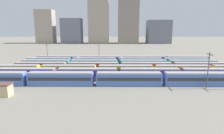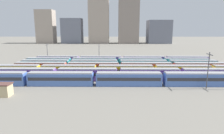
# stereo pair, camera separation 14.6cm
# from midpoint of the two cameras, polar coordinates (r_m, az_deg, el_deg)

# --- Properties ---
(ground_plane) EXTENTS (600.00, 600.00, 0.00)m
(ground_plane) POSITION_cam_midpoint_polar(r_m,az_deg,el_deg) (71.99, -16.47, -1.56)
(ground_plane) COLOR slate
(train_track_0) EXTENTS (112.50, 3.06, 3.75)m
(train_track_0) POSITION_cam_midpoint_polar(r_m,az_deg,el_deg) (54.93, 14.95, -3.41)
(train_track_0) COLOR #4C70BC
(train_track_0) RESTS_ON ground_plane
(train_track_1) EXTENTS (93.60, 3.06, 3.75)m
(train_track_1) POSITION_cam_midpoint_polar(r_m,az_deg,el_deg) (59.27, 11.21, -2.15)
(train_track_1) COLOR #6B429E
(train_track_1) RESTS_ON ground_plane
(train_track_2) EXTENTS (112.50, 3.06, 3.75)m
(train_track_2) POSITION_cam_midpoint_polar(r_m,az_deg,el_deg) (64.72, 12.52, -1.06)
(train_track_2) COLOR yellow
(train_track_2) RESTS_ON ground_plane
(train_track_3) EXTENTS (112.50, 3.06, 3.75)m
(train_track_3) POSITION_cam_midpoint_polar(r_m,az_deg,el_deg) (71.57, 17.69, -0.14)
(train_track_3) COLOR #BC4C38
(train_track_3) RESTS_ON ground_plane
(train_track_4) EXTENTS (74.70, 3.06, 3.75)m
(train_track_4) POSITION_cam_midpoint_polar(r_m,az_deg,el_deg) (73.54, 2.09, 0.70)
(train_track_4) COLOR teal
(train_track_4) RESTS_ON ground_plane
(train_track_5) EXTENTS (74.70, 3.06, 3.75)m
(train_track_5) POSITION_cam_midpoint_polar(r_m,az_deg,el_deg) (78.64, 1.60, 1.41)
(train_track_5) COLOR teal
(train_track_5) RESTS_ON ground_plane
(train_track_6) EXTENTS (74.70, 3.06, 3.75)m
(train_track_6) POSITION_cam_midpoint_polar(r_m,az_deg,el_deg) (83.84, 3.17, 2.03)
(train_track_6) COLOR #6B429E
(train_track_6) RESTS_ON ground_plane
(catenary_pole_1) EXTENTS (0.24, 3.20, 8.64)m
(catenary_pole_1) POSITION_cam_midpoint_polar(r_m,az_deg,el_deg) (86.85, -3.83, 4.31)
(catenary_pole_1) COLOR #4C4C51
(catenary_pole_1) RESTS_ON ground_plane
(catenary_pole_2) EXTENTS (0.24, 3.20, 9.72)m
(catenary_pole_2) POSITION_cam_midpoint_polar(r_m,az_deg,el_deg) (55.18, 26.83, -0.47)
(catenary_pole_2) COLOR #4C4C51
(catenary_pole_2) RESTS_ON ground_plane
(catenary_pole_3) EXTENTS (0.24, 3.20, 8.93)m
(catenary_pole_3) POSITION_cam_midpoint_polar(r_m,az_deg,el_deg) (91.34, -18.68, 4.18)
(catenary_pole_3) COLOR #4C4C51
(catenary_pole_3) RESTS_ON ground_plane
(signal_hut) EXTENTS (3.60, 3.00, 3.04)m
(signal_hut) POSITION_cam_midpoint_polar(r_m,az_deg,el_deg) (51.68, -29.53, -5.89)
(signal_hut) COLOR #C6B284
(signal_hut) RESTS_ON ground_plane
(distant_building_0) EXTENTS (18.16, 13.67, 34.47)m
(distant_building_0) POSITION_cam_midpoint_polar(r_m,az_deg,el_deg) (217.77, -19.09, 11.28)
(distant_building_0) COLOR #A89989
(distant_building_0) RESTS_ON ground_plane
(distant_building_1) EXTENTS (21.07, 16.24, 25.85)m
(distant_building_1) POSITION_cam_midpoint_polar(r_m,az_deg,el_deg) (210.24, -11.74, 10.50)
(distant_building_1) COLOR slate
(distant_building_1) RESTS_ON ground_plane
(distant_building_2) EXTENTS (20.87, 15.69, 48.42)m
(distant_building_2) POSITION_cam_midpoint_polar(r_m,az_deg,el_deg) (206.29, -3.90, 13.83)
(distant_building_2) COLOR #A89989
(distant_building_2) RESTS_ON ground_plane
(distant_building_3) EXTENTS (20.75, 18.02, 50.16)m
(distant_building_3) POSITION_cam_midpoint_polar(r_m,az_deg,el_deg) (206.28, 4.97, 14.06)
(distant_building_3) COLOR gray
(distant_building_3) RESTS_ON ground_plane
(distant_building_4) EXTENTS (23.78, 19.12, 23.93)m
(distant_building_4) POSITION_cam_midpoint_polar(r_m,az_deg,el_deg) (210.91, 13.79, 10.16)
(distant_building_4) COLOR slate
(distant_building_4) RESTS_ON ground_plane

